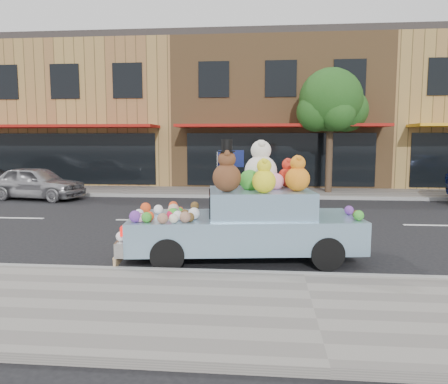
# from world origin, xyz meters

# --- Properties ---
(ground) EXTENTS (120.00, 120.00, 0.00)m
(ground) POSITION_xyz_m (0.00, 0.00, 0.00)
(ground) COLOR black
(ground) RESTS_ON ground
(near_sidewalk) EXTENTS (60.00, 3.00, 0.12)m
(near_sidewalk) POSITION_xyz_m (0.00, -6.50, 0.06)
(near_sidewalk) COLOR gray
(near_sidewalk) RESTS_ON ground
(far_sidewalk) EXTENTS (60.00, 3.00, 0.12)m
(far_sidewalk) POSITION_xyz_m (0.00, 6.50, 0.06)
(far_sidewalk) COLOR gray
(far_sidewalk) RESTS_ON ground
(near_kerb) EXTENTS (60.00, 0.12, 0.13)m
(near_kerb) POSITION_xyz_m (0.00, -5.00, 0.07)
(near_kerb) COLOR gray
(near_kerb) RESTS_ON ground
(far_kerb) EXTENTS (60.00, 0.12, 0.13)m
(far_kerb) POSITION_xyz_m (0.00, 5.00, 0.07)
(far_kerb) COLOR gray
(far_kerb) RESTS_ON ground
(storefront_left) EXTENTS (10.00, 9.80, 7.30)m
(storefront_left) POSITION_xyz_m (-10.00, 11.97, 3.64)
(storefront_left) COLOR #9D7C42
(storefront_left) RESTS_ON ground
(storefront_mid) EXTENTS (10.00, 9.80, 7.30)m
(storefront_mid) POSITION_xyz_m (0.00, 11.97, 3.64)
(storefront_mid) COLOR olive
(storefront_mid) RESTS_ON ground
(street_tree) EXTENTS (3.00, 2.70, 5.22)m
(street_tree) POSITION_xyz_m (2.03, 6.55, 3.69)
(street_tree) COLOR #38281C
(street_tree) RESTS_ON ground
(car_silver) EXTENTS (3.99, 2.19, 1.29)m
(car_silver) POSITION_xyz_m (-9.45, 3.99, 0.64)
(car_silver) COLOR #A2A1A6
(car_silver) RESTS_ON ground
(art_car) EXTENTS (4.67, 2.30, 2.30)m
(art_car) POSITION_xyz_m (-1.01, -3.80, 0.81)
(art_car) COLOR black
(art_car) RESTS_ON ground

